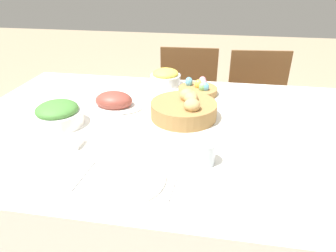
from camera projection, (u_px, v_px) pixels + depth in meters
name	position (u px, v px, depth m)	size (l,w,h in m)	color
ground_plane	(166.00, 247.00, 1.66)	(12.00, 12.00, 0.00)	tan
dining_table	(165.00, 193.00, 1.48)	(1.80, 1.17, 0.77)	silver
chair_far_right	(258.00, 110.00, 2.14)	(0.46, 0.46, 0.86)	brown
chair_far_center	(187.00, 105.00, 2.22)	(0.44, 0.44, 0.86)	brown
bread_basket	(185.00, 108.00, 1.34)	(0.30, 0.30, 0.12)	#9E7542
egg_basket	(198.00, 89.00, 1.60)	(0.21, 0.21, 0.08)	#9E7542
ham_platter	(114.00, 102.00, 1.44)	(0.28, 0.20, 0.09)	white
pineapple_bowl	(165.00, 77.00, 1.71)	(0.17, 0.17, 0.10)	silver
green_salad_bowl	(58.00, 114.00, 1.27)	(0.21, 0.21, 0.10)	white
dinner_plate	(127.00, 179.00, 0.95)	(0.25, 0.25, 0.01)	white
fork	(83.00, 175.00, 0.98)	(0.02, 0.16, 0.00)	#B7B7BC
knife	(173.00, 185.00, 0.93)	(0.02, 0.16, 0.00)	#B7B7BC
spoon	(183.00, 186.00, 0.93)	(0.02, 0.16, 0.00)	#B7B7BC
drinking_cup	(203.00, 153.00, 1.02)	(0.08, 0.08, 0.08)	silver
butter_dish	(68.00, 142.00, 1.14)	(0.10, 0.06, 0.03)	white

